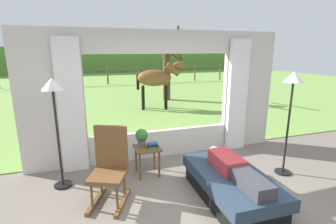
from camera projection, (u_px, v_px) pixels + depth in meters
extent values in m
plane|color=#70665B|center=(211.00, 222.00, 3.30)|extent=(12.00, 12.00, 0.00)
cube|color=beige|center=(51.00, 102.00, 4.46)|extent=(1.15, 0.12, 2.55)
cube|color=beige|center=(247.00, 91.00, 5.70)|extent=(1.15, 0.12, 2.55)
cube|color=beige|center=(161.00, 143.00, 5.32)|extent=(2.90, 0.12, 0.55)
cube|color=beige|center=(160.00, 42.00, 4.83)|extent=(2.90, 0.12, 0.45)
cube|color=silver|center=(71.00, 107.00, 4.45)|extent=(0.44, 0.10, 2.40)
cube|color=silver|center=(237.00, 96.00, 5.49)|extent=(0.44, 0.10, 2.40)
cube|color=#759E47|center=(109.00, 86.00, 15.43)|extent=(36.00, 21.68, 0.02)
cube|color=#507D36|center=(98.00, 60.00, 24.20)|extent=(36.00, 2.00, 2.40)
cube|color=black|center=(230.00, 191.00, 3.79)|extent=(0.87, 1.59, 0.24)
cube|color=#233342|center=(231.00, 179.00, 3.74)|extent=(0.95, 1.72, 0.18)
cube|color=#B23338|center=(227.00, 162.00, 3.83)|extent=(0.36, 0.61, 0.22)
cube|color=#333338|center=(251.00, 182.00, 3.28)|extent=(0.30, 0.69, 0.18)
sphere|color=tan|center=(214.00, 152.00, 4.19)|extent=(0.20, 0.20, 0.20)
cube|color=brown|center=(108.00, 176.00, 3.59)|extent=(0.64, 0.64, 0.06)
cube|color=brown|center=(111.00, 148.00, 3.71)|extent=(0.46, 0.25, 0.68)
cube|color=brown|center=(96.00, 201.00, 3.71)|extent=(0.34, 0.64, 0.06)
cube|color=brown|center=(123.00, 202.00, 3.67)|extent=(0.34, 0.64, 0.06)
cylinder|color=brown|center=(92.00, 195.00, 3.48)|extent=(0.04, 0.04, 0.38)
cylinder|color=brown|center=(117.00, 197.00, 3.44)|extent=(0.04, 0.04, 0.38)
cylinder|color=brown|center=(101.00, 182.00, 3.83)|extent=(0.04, 0.04, 0.38)
cylinder|color=brown|center=(124.00, 183.00, 3.79)|extent=(0.04, 0.04, 0.38)
cube|color=brown|center=(147.00, 148.00, 4.43)|extent=(0.44, 0.44, 0.03)
cylinder|color=brown|center=(140.00, 167.00, 4.29)|extent=(0.04, 0.04, 0.49)
cylinder|color=brown|center=(159.00, 164.00, 4.39)|extent=(0.04, 0.04, 0.49)
cylinder|color=brown|center=(136.00, 159.00, 4.60)|extent=(0.04, 0.04, 0.49)
cylinder|color=brown|center=(154.00, 157.00, 4.71)|extent=(0.04, 0.04, 0.49)
cylinder|color=#4C5156|center=(142.00, 143.00, 4.45)|extent=(0.14, 0.14, 0.12)
sphere|color=#2D6B2D|center=(142.00, 135.00, 4.41)|extent=(0.22, 0.22, 0.22)
cube|color=#337247|center=(153.00, 147.00, 4.39)|extent=(0.21, 0.15, 0.04)
cube|color=black|center=(152.00, 145.00, 4.39)|extent=(0.18, 0.14, 0.03)
cube|color=#23478C|center=(152.00, 144.00, 4.39)|extent=(0.18, 0.13, 0.02)
cylinder|color=black|center=(63.00, 185.00, 4.17)|extent=(0.28, 0.28, 0.03)
cylinder|color=black|center=(58.00, 140.00, 3.98)|extent=(0.04, 0.04, 1.59)
cone|color=white|center=(52.00, 84.00, 3.77)|extent=(0.32, 0.32, 0.18)
cylinder|color=black|center=(283.00, 172.00, 4.61)|extent=(0.28, 0.28, 0.03)
cylinder|color=black|center=(288.00, 129.00, 4.41)|extent=(0.04, 0.04, 1.65)
cone|color=white|center=(294.00, 77.00, 4.19)|extent=(0.32, 0.32, 0.18)
ellipsoid|color=brown|center=(154.00, 78.00, 9.23)|extent=(1.34, 0.85, 0.60)
cylinder|color=brown|center=(173.00, 69.00, 9.20)|extent=(0.65, 0.40, 0.53)
ellipsoid|color=brown|center=(179.00, 65.00, 9.18)|extent=(0.51, 0.31, 0.24)
cube|color=black|center=(171.00, 68.00, 9.19)|extent=(0.43, 0.18, 0.32)
cylinder|color=black|center=(138.00, 82.00, 9.22)|extent=(0.12, 0.12, 0.55)
cylinder|color=black|center=(166.00, 97.00, 9.58)|extent=(0.11, 0.11, 0.85)
cylinder|color=black|center=(166.00, 98.00, 9.27)|extent=(0.11, 0.11, 0.85)
cylinder|color=black|center=(143.00, 97.00, 9.53)|extent=(0.11, 0.11, 0.85)
cylinder|color=black|center=(143.00, 98.00, 9.22)|extent=(0.11, 0.11, 0.85)
cylinder|color=#4C3823|center=(167.00, 69.00, 10.90)|extent=(0.32, 0.32, 2.67)
cylinder|color=#47331E|center=(177.00, 50.00, 10.51)|extent=(0.86, 0.89, 0.90)
cylinder|color=#47331E|center=(171.00, 53.00, 10.40)|extent=(0.95, 0.20, 0.71)
cylinder|color=#47331E|center=(162.00, 41.00, 10.33)|extent=(0.58, 0.62, 0.76)
cylinder|color=#47331E|center=(177.00, 37.00, 10.60)|extent=(0.40, 1.10, 0.78)
cylinder|color=brown|center=(37.00, 78.00, 14.75)|extent=(0.10, 0.10, 1.10)
cylinder|color=brown|center=(74.00, 77.00, 15.36)|extent=(0.10, 0.10, 1.10)
cylinder|color=brown|center=(108.00, 76.00, 15.97)|extent=(0.10, 0.10, 1.10)
cylinder|color=brown|center=(139.00, 75.00, 16.58)|extent=(0.10, 0.10, 1.10)
cylinder|color=brown|center=(168.00, 74.00, 17.20)|extent=(0.10, 0.10, 1.10)
cylinder|color=brown|center=(195.00, 73.00, 17.81)|extent=(0.10, 0.10, 1.10)
cylinder|color=brown|center=(220.00, 72.00, 18.42)|extent=(0.10, 0.10, 1.10)
cube|color=brown|center=(107.00, 69.00, 15.88)|extent=(16.00, 0.06, 0.08)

